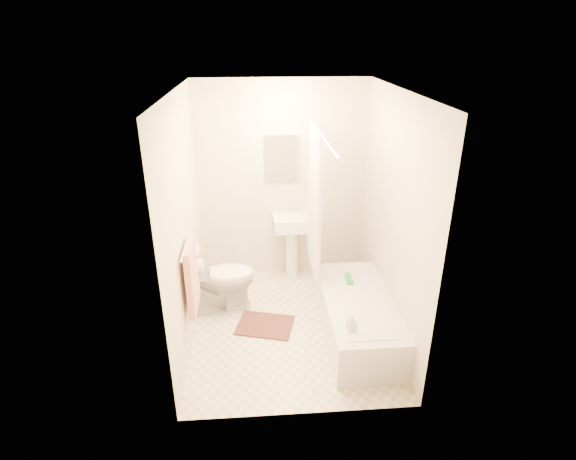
{
  "coord_description": "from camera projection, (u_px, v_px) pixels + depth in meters",
  "views": [
    {
      "loc": [
        -0.32,
        -3.92,
        2.87
      ],
      "look_at": [
        0.0,
        0.25,
        1.0
      ],
      "focal_mm": 28.0,
      "sensor_mm": 36.0,
      "label": 1
    }
  ],
  "objects": [
    {
      "name": "ceiling",
      "position": [
        290.0,
        91.0,
        3.78
      ],
      "size": [
        2.4,
        2.4,
        0.0
      ],
      "primitive_type": "plane",
      "color": "white",
      "rests_on": "ground"
    },
    {
      "name": "floor",
      "position": [
        290.0,
        325.0,
        4.76
      ],
      "size": [
        2.4,
        2.4,
        0.0
      ],
      "primitive_type": "plane",
      "color": "beige",
      "rests_on": "ground"
    },
    {
      "name": "wall_left",
      "position": [
        184.0,
        225.0,
        4.2
      ],
      "size": [
        0.02,
        2.4,
        2.4
      ],
      "primitive_type": "cube",
      "color": "beige",
      "rests_on": "ground"
    },
    {
      "name": "towel",
      "position": [
        192.0,
        277.0,
        4.15
      ],
      "size": [
        0.06,
        0.45,
        0.66
      ],
      "primitive_type": "cube",
      "color": "#CC7266",
      "rests_on": "towel_bar"
    },
    {
      "name": "sink",
      "position": [
        292.0,
        244.0,
        5.55
      ],
      "size": [
        0.47,
        0.39,
        0.9
      ],
      "primitive_type": null,
      "rotation": [
        0.0,
        0.0,
        0.04
      ],
      "color": "white",
      "rests_on": "floor"
    },
    {
      "name": "toilet_paper",
      "position": [
        197.0,
        265.0,
        4.52
      ],
      "size": [
        0.11,
        0.12,
        0.12
      ],
      "primitive_type": "cylinder",
      "rotation": [
        0.0,
        1.57,
        0.0
      ],
      "color": "white",
      "rests_on": "wall_left"
    },
    {
      "name": "scrub_brush",
      "position": [
        349.0,
        279.0,
        4.77
      ],
      "size": [
        0.07,
        0.21,
        0.04
      ],
      "primitive_type": "cube",
      "rotation": [
        0.0,
        0.0,
        -0.03
      ],
      "color": "green",
      "rests_on": "bathtub"
    },
    {
      "name": "wall_right",
      "position": [
        393.0,
        218.0,
        4.34
      ],
      "size": [
        0.02,
        2.4,
        2.4
      ],
      "primitive_type": "cube",
      "color": "beige",
      "rests_on": "ground"
    },
    {
      "name": "soap_bottle",
      "position": [
        352.0,
        322.0,
        3.96
      ],
      "size": [
        0.09,
        0.09,
        0.17
      ],
      "primitive_type": "imported",
      "rotation": [
        0.0,
        0.0,
        0.17
      ],
      "color": "silver",
      "rests_on": "bathtub"
    },
    {
      "name": "toilet",
      "position": [
        219.0,
        278.0,
        4.91
      ],
      "size": [
        0.84,
        0.53,
        0.78
      ],
      "primitive_type": "imported",
      "rotation": [
        0.0,
        0.0,
        1.69
      ],
      "color": "white",
      "rests_on": "floor"
    },
    {
      "name": "curtain_rod",
      "position": [
        322.0,
        135.0,
        4.06
      ],
      "size": [
        0.03,
        1.7,
        0.03
      ],
      "primitive_type": "cylinder",
      "rotation": [
        1.57,
        0.0,
        0.0
      ],
      "color": "silver",
      "rests_on": "wall_back"
    },
    {
      "name": "wall_back",
      "position": [
        282.0,
        182.0,
        5.37
      ],
      "size": [
        2.0,
        0.02,
        2.4
      ],
      "primitive_type": "cube",
      "color": "beige",
      "rests_on": "ground"
    },
    {
      "name": "towel_bar",
      "position": [
        186.0,
        246.0,
        4.02
      ],
      "size": [
        0.02,
        0.6,
        0.02
      ],
      "primitive_type": "cylinder",
      "rotation": [
        1.57,
        0.0,
        0.0
      ],
      "color": "silver",
      "rests_on": "wall_left"
    },
    {
      "name": "bathtub",
      "position": [
        357.0,
        317.0,
        4.54
      ],
      "size": [
        0.67,
        1.52,
        0.43
      ],
      "primitive_type": null,
      "color": "silver",
      "rests_on": "floor"
    },
    {
      "name": "bath_mat",
      "position": [
        265.0,
        325.0,
        4.75
      ],
      "size": [
        0.66,
        0.56,
        0.02
      ],
      "primitive_type": "cube",
      "rotation": [
        0.0,
        0.0,
        -0.26
      ],
      "color": "#4E2C1C",
      "rests_on": "floor"
    },
    {
      "name": "shower_curtain",
      "position": [
        314.0,
        201.0,
        4.74
      ],
      "size": [
        0.04,
        0.8,
        1.55
      ],
      "primitive_type": "cube",
      "color": "silver",
      "rests_on": "curtain_rod"
    },
    {
      "name": "mirror",
      "position": [
        282.0,
        158.0,
        5.23
      ],
      "size": [
        0.4,
        0.03,
        0.55
      ],
      "primitive_type": "cube",
      "color": "white",
      "rests_on": "wall_back"
    }
  ]
}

